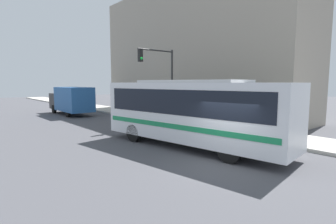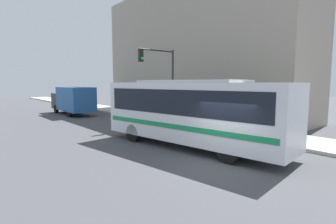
{
  "view_description": "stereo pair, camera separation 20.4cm",
  "coord_description": "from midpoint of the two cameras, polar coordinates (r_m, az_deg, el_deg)",
  "views": [
    {
      "loc": [
        -8.54,
        -6.32,
        3.31
      ],
      "look_at": [
        1.93,
        5.92,
        1.48
      ],
      "focal_mm": 28.0,
      "sensor_mm": 36.0,
      "label": 1
    },
    {
      "loc": [
        -8.38,
        -6.45,
        3.31
      ],
      "look_at": [
        1.93,
        5.92,
        1.48
      ],
      "focal_mm": 28.0,
      "sensor_mm": 36.0,
      "label": 2
    }
  ],
  "objects": [
    {
      "name": "ground_plane",
      "position": [
        11.1,
        12.79,
        -11.04
      ],
      "size": [
        120.0,
        120.0,
        0.0
      ],
      "primitive_type": "plane",
      "color": "#47474C"
    },
    {
      "name": "sidewalk",
      "position": [
        30.35,
        -10.71,
        0.25
      ],
      "size": [
        3.38,
        70.0,
        0.17
      ],
      "color": "#B7B2A8",
      "rests_on": "ground_plane"
    },
    {
      "name": "building_facade",
      "position": [
        27.23,
        5.92,
        12.85
      ],
      "size": [
        6.0,
        23.09,
        12.71
      ],
      "color": "#9E9384",
      "rests_on": "ground_plane"
    },
    {
      "name": "city_bus",
      "position": [
        13.28,
        5.41,
        0.66
      ],
      "size": [
        3.86,
        10.42,
        3.43
      ],
      "rotation": [
        0.0,
        0.0,
        0.13
      ],
      "color": "silver",
      "rests_on": "ground_plane"
    },
    {
      "name": "delivery_truck",
      "position": [
        28.71,
        -19.8,
        2.58
      ],
      "size": [
        2.31,
        6.96,
        2.83
      ],
      "color": "#265999",
      "rests_on": "ground_plane"
    },
    {
      "name": "fire_hydrant",
      "position": [
        16.37,
        17.11,
        -3.49
      ],
      "size": [
        0.27,
        0.37,
        0.78
      ],
      "color": "red",
      "rests_on": "sidewalk"
    },
    {
      "name": "traffic_light_pole",
      "position": [
        20.16,
        -1.02,
        8.51
      ],
      "size": [
        3.28,
        0.35,
        5.65
      ],
      "color": "#2D2D2D",
      "rests_on": "sidewalk"
    },
    {
      "name": "parking_meter",
      "position": [
        20.58,
        1.67,
        0.34
      ],
      "size": [
        0.14,
        0.14,
        1.41
      ],
      "color": "#2D2D2D",
      "rests_on": "sidewalk"
    },
    {
      "name": "pedestrian_near_corner",
      "position": [
        20.01,
        8.26,
        0.03
      ],
      "size": [
        0.34,
        0.34,
        1.8
      ],
      "color": "#47382D",
      "rests_on": "sidewalk"
    },
    {
      "name": "pedestrian_mid_block",
      "position": [
        22.54,
        1.58,
        0.9
      ],
      "size": [
        0.34,
        0.34,
        1.85
      ],
      "color": "#47382D",
      "rests_on": "sidewalk"
    }
  ]
}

